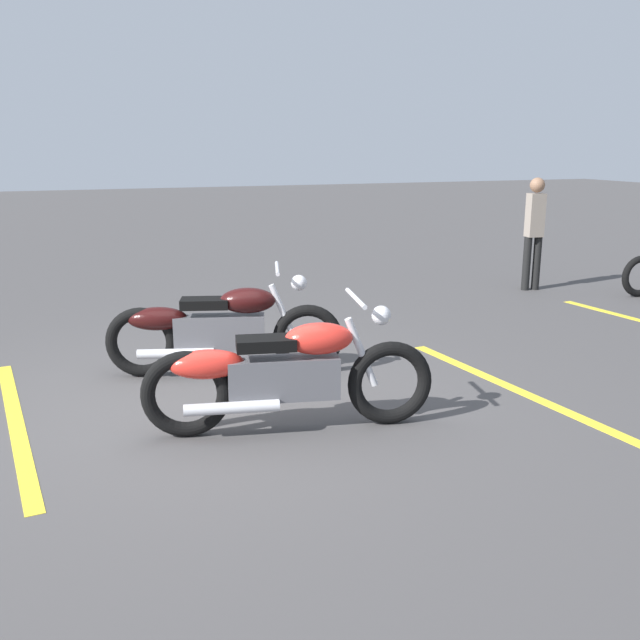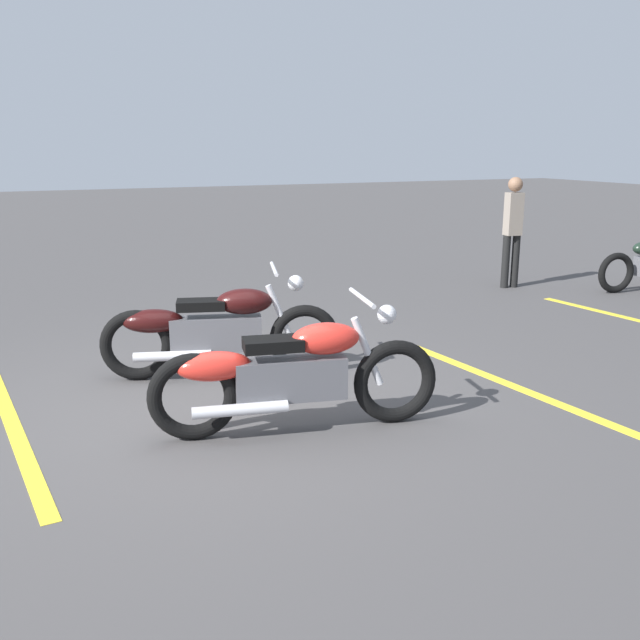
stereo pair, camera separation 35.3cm
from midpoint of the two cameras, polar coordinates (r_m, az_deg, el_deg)
name	(u,v)px [view 2 (the right image)]	position (r m, az deg, el deg)	size (l,w,h in m)	color
ground_plane	(210,407)	(6.03, -10.60, -6.99)	(60.00, 60.00, 0.00)	#474444
motorcycle_bright_foreground	(290,374)	(5.32, -4.38, -4.37)	(2.21, 0.71, 1.04)	black
motorcycle_dark_foreground	(215,329)	(6.65, -9.99, -0.76)	(2.17, 0.82, 1.04)	black
bystander_near_row	(513,227)	(11.00, 14.44, 7.32)	(0.28, 0.22, 1.66)	black
parking_stripe_near	(14,429)	(6.05, -25.05, -8.04)	(3.20, 0.12, 0.01)	yellow
parking_stripe_mid	(519,388)	(6.57, 14.30, -5.37)	(3.20, 0.12, 0.01)	yellow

